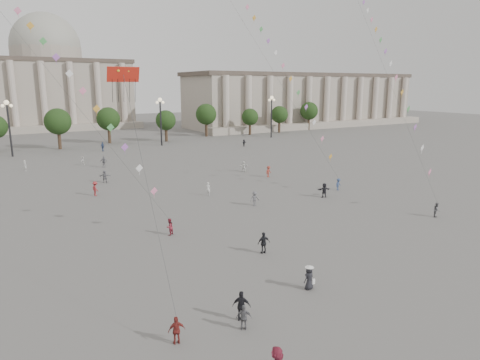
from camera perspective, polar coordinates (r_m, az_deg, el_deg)
ground at (r=31.51m, az=9.07°, el=-12.74°), size 360.00×360.00×0.00m
hall_east at (r=148.77m, az=8.60°, el=10.51°), size 84.00×26.22×17.20m
hall_central at (r=152.11m, az=-24.05°, el=11.82°), size 48.30×34.30×35.50m
tree_row at (r=101.77m, az=-20.11°, el=7.30°), size 137.12×5.12×8.00m
lamp_post_mid_west at (r=92.03m, az=-28.52°, el=7.30°), size 2.00×0.90×10.65m
lamp_post_mid_east at (r=97.86m, az=-10.56°, el=8.82°), size 2.00×0.90×10.65m
lamp_post_far_east at (r=111.72m, az=4.23°, el=9.43°), size 2.00×0.90×10.65m
person_crowd_0 at (r=92.79m, az=-17.85°, el=4.26°), size 1.17×1.09×1.93m
person_crowd_3 at (r=52.88m, az=11.17°, el=-1.35°), size 1.73×0.89×1.78m
person_crowd_4 at (r=77.68m, az=-20.18°, el=2.42°), size 1.04×1.41×1.48m
person_crowd_6 at (r=48.38m, az=1.96°, el=-2.47°), size 1.16×0.76×1.68m
person_crowd_7 at (r=67.37m, az=0.51°, el=1.83°), size 1.61×0.71×1.68m
person_crowd_8 at (r=63.50m, az=3.83°, el=1.14°), size 1.23×0.94×1.68m
person_crowd_9 at (r=95.58m, az=0.54°, el=4.98°), size 1.52×0.99×1.57m
person_crowd_10 at (r=76.01m, az=-26.72°, el=1.73°), size 0.59×0.73×1.73m
person_crowd_12 at (r=62.73m, az=-17.59°, el=0.46°), size 1.70×1.07×1.75m
person_crowd_13 at (r=52.90m, az=-4.28°, el=-1.18°), size 0.72×0.73×1.70m
person_crowd_16 at (r=74.48m, az=-17.71°, el=2.34°), size 1.18×0.75×1.87m
person_crowd_17 at (r=55.60m, az=-18.74°, el=-1.09°), size 0.94×1.29×1.80m
tourist_0 at (r=24.04m, az=-8.44°, el=-19.21°), size 0.97×0.54×1.56m
tourist_1 at (r=25.73m, az=0.21°, el=-16.45°), size 1.11×1.00×1.81m
tourist_3 at (r=24.97m, az=0.53°, el=-17.85°), size 0.93×0.75×1.48m
tourist_4 at (r=35.01m, az=3.18°, el=-8.36°), size 1.10×0.58×1.79m
kite_flyer_0 at (r=39.59m, az=-9.39°, el=-6.17°), size 0.96×0.92×1.56m
kite_flyer_1 at (r=56.92m, az=12.98°, el=-0.56°), size 1.14×0.86×1.56m
kite_flyer_2 at (r=48.75m, az=24.75°, el=-3.63°), size 0.93×0.86×1.52m
hat_person at (r=29.57m, az=9.21°, el=-12.66°), size 0.89×0.67×1.69m
dragon_kite at (r=31.30m, az=-15.20°, el=12.00°), size 2.23×5.91×16.77m
kite_train_east at (r=71.28m, az=17.14°, el=19.23°), size 23.46×40.75×61.36m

